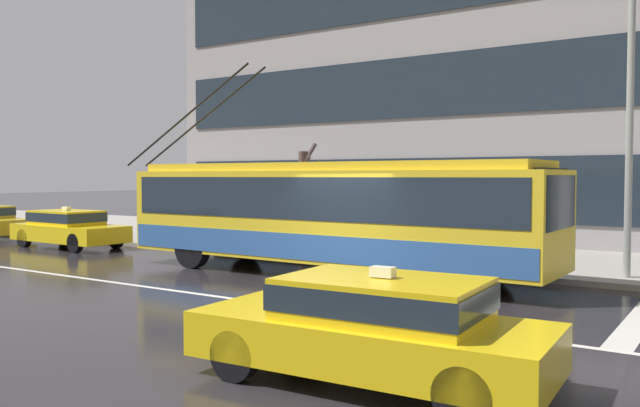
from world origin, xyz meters
TOP-DOWN VIEW (x-y plane):
  - ground_plane at (0.00, 0.00)m, footprint 160.00×160.00m
  - sidewalk_slab at (0.00, 9.11)m, footprint 80.00×10.00m
  - crosswalk_stripe_edge_near at (5.98, 1.06)m, footprint 0.44×4.40m
  - lane_centre_line at (0.00, -1.20)m, footprint 72.00×0.14m
  - trolleybus at (-1.20, 2.51)m, footprint 12.68×2.69m
  - taxi_oncoming_near at (3.84, -4.29)m, footprint 4.34×1.95m
  - taxi_queued_behind_bus at (-11.90, 2.76)m, footprint 4.45×1.89m
  - bus_shelter at (-1.49, 5.63)m, footprint 3.57×1.54m
  - pedestrian_at_shelter at (-0.19, 5.24)m, footprint 1.20×1.20m
  - pedestrian_approaching_curb at (0.00, 6.78)m, footprint 1.12×1.12m
  - street_lamp at (5.20, 5.15)m, footprint 0.60×0.32m
  - street_tree_bare at (-5.47, 7.63)m, footprint 0.82×1.55m
  - office_tower_corner_left at (-3.53, 18.18)m, footprint 20.98×15.91m

SIDE VIEW (x-z plane):
  - ground_plane at x=0.00m, z-range 0.00..0.00m
  - lane_centre_line at x=0.00m, z-range 0.00..0.01m
  - crosswalk_stripe_edge_near at x=5.98m, z-range 0.00..0.01m
  - sidewalk_slab at x=0.00m, z-range 0.00..0.14m
  - taxi_oncoming_near at x=3.84m, z-range 0.00..1.40m
  - taxi_queued_behind_bus at x=-11.90m, z-range 0.01..1.40m
  - trolleybus at x=-1.20m, z-range -1.16..4.23m
  - pedestrian_approaching_curb at x=0.00m, z-range 0.69..2.66m
  - pedestrian_at_shelter at x=-0.19m, z-range 0.73..2.66m
  - street_tree_bare at x=-5.47m, z-range 0.17..3.66m
  - bus_shelter at x=-1.49m, z-range 0.73..3.19m
  - street_lamp at x=5.20m, z-range 0.76..7.95m
  - office_tower_corner_left at x=-3.53m, z-range 0.01..18.64m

